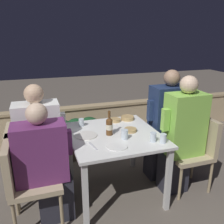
% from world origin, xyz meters
% --- Properties ---
extents(ground_plane, '(16.00, 16.00, 0.00)m').
position_xyz_m(ground_plane, '(0.00, 0.00, 0.00)').
color(ground_plane, '#665B51').
extents(parapet_wall, '(9.00, 0.18, 0.60)m').
position_xyz_m(parapet_wall, '(0.00, 1.57, 0.30)').
color(parapet_wall, tan).
rests_on(parapet_wall, ground_plane).
extents(dining_table, '(0.95, 0.99, 0.73)m').
position_xyz_m(dining_table, '(0.00, 0.00, 0.64)').
color(dining_table, white).
rests_on(dining_table, ground_plane).
extents(planter_hedge, '(0.73, 0.47, 0.58)m').
position_xyz_m(planter_hedge, '(-0.24, 1.00, 0.33)').
color(planter_hedge, brown).
rests_on(planter_hedge, ground_plane).
extents(chair_left_near, '(0.46, 0.46, 0.86)m').
position_xyz_m(chair_left_near, '(-0.94, -0.19, 0.52)').
color(chair_left_near, tan).
rests_on(chair_left_near, ground_plane).
extents(person_purple_stripe, '(0.52, 0.26, 1.19)m').
position_xyz_m(person_purple_stripe, '(-0.73, -0.19, 0.59)').
color(person_purple_stripe, '#282833').
rests_on(person_purple_stripe, ground_plane).
extents(chair_left_far, '(0.46, 0.46, 0.86)m').
position_xyz_m(chair_left_far, '(-0.94, 0.15, 0.52)').
color(chair_left_far, tan).
rests_on(chair_left_far, ground_plane).
extents(person_white_polo, '(0.51, 0.26, 1.29)m').
position_xyz_m(person_white_polo, '(-0.74, 0.15, 0.64)').
color(person_white_polo, '#282833').
rests_on(person_white_polo, ground_plane).
extents(chair_right_near, '(0.46, 0.46, 0.86)m').
position_xyz_m(chair_right_near, '(0.93, -0.16, 0.52)').
color(chair_right_near, tan).
rests_on(chair_right_near, ground_plane).
extents(person_green_blouse, '(0.49, 0.26, 1.34)m').
position_xyz_m(person_green_blouse, '(0.74, -0.16, 0.67)').
color(person_green_blouse, '#282833').
rests_on(person_green_blouse, ground_plane).
extents(chair_right_far, '(0.46, 0.46, 0.86)m').
position_xyz_m(chair_right_far, '(0.92, 0.15, 0.52)').
color(chair_right_far, tan).
rests_on(chair_right_far, ground_plane).
extents(person_navy_jumper, '(0.51, 0.26, 1.36)m').
position_xyz_m(person_navy_jumper, '(0.73, 0.15, 0.68)').
color(person_navy_jumper, '#282833').
rests_on(person_navy_jumper, ground_plane).
extents(beer_bottle, '(0.07, 0.07, 0.26)m').
position_xyz_m(beer_bottle, '(-0.06, -0.01, 0.83)').
color(beer_bottle, brown).
rests_on(beer_bottle, dining_table).
extents(plate_0, '(0.20, 0.20, 0.01)m').
position_xyz_m(plate_0, '(-0.07, -0.30, 0.74)').
color(plate_0, white).
rests_on(plate_0, dining_table).
extents(plate_1, '(0.23, 0.23, 0.01)m').
position_xyz_m(plate_1, '(-0.30, 0.03, 0.74)').
color(plate_1, silver).
rests_on(plate_1, dining_table).
extents(bowl_0, '(0.13, 0.13, 0.04)m').
position_xyz_m(bowl_0, '(0.13, 0.35, 0.75)').
color(bowl_0, tan).
rests_on(bowl_0, dining_table).
extents(bowl_1, '(0.14, 0.14, 0.03)m').
position_xyz_m(bowl_1, '(0.19, -0.00, 0.75)').
color(bowl_1, tan).
rests_on(bowl_1, dining_table).
extents(bowl_2, '(0.17, 0.17, 0.04)m').
position_xyz_m(bowl_2, '(0.30, 0.36, 0.76)').
color(bowl_2, tan).
rests_on(bowl_2, dining_table).
extents(glass_cup_0, '(0.06, 0.06, 0.10)m').
position_xyz_m(glass_cup_0, '(0.30, -0.31, 0.78)').
color(glass_cup_0, silver).
rests_on(glass_cup_0, dining_table).
extents(glass_cup_1, '(0.07, 0.07, 0.10)m').
position_xyz_m(glass_cup_1, '(0.06, -0.16, 0.78)').
color(glass_cup_1, silver).
rests_on(glass_cup_1, dining_table).
extents(glass_cup_2, '(0.06, 0.06, 0.09)m').
position_xyz_m(glass_cup_2, '(0.38, -0.36, 0.78)').
color(glass_cup_2, silver).
rests_on(glass_cup_2, dining_table).
extents(glass_cup_3, '(0.06, 0.06, 0.09)m').
position_xyz_m(glass_cup_3, '(-0.29, 0.32, 0.78)').
color(glass_cup_3, silver).
rests_on(glass_cup_3, dining_table).
extents(fork_0, '(0.05, 0.17, 0.01)m').
position_xyz_m(fork_0, '(-0.29, -0.22, 0.74)').
color(fork_0, silver).
rests_on(fork_0, dining_table).
extents(potted_plant, '(0.40, 0.40, 0.77)m').
position_xyz_m(potted_plant, '(1.34, 0.61, 0.47)').
color(potted_plant, '#B2A899').
rests_on(potted_plant, ground_plane).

